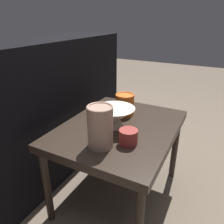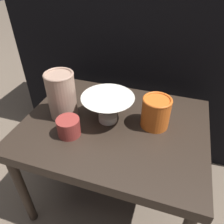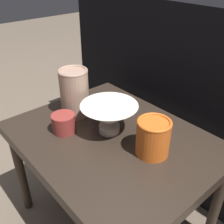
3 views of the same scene
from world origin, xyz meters
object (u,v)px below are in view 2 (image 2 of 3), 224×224
(bowl, at_px, (108,106))
(vase_textured_left, at_px, (62,95))
(vase_colorful_right, at_px, (156,112))
(cup, at_px, (69,127))

(bowl, relative_size, vase_textured_left, 1.06)
(bowl, relative_size, vase_colorful_right, 1.65)
(vase_textured_left, relative_size, cup, 2.25)
(vase_textured_left, bearing_deg, bowl, 6.84)
(cup, bearing_deg, vase_colorful_right, 27.40)
(bowl, distance_m, vase_colorful_right, 0.18)
(bowl, xyz_separation_m, vase_textured_left, (-0.18, -0.02, 0.03))
(vase_textured_left, height_order, vase_colorful_right, vase_textured_left)
(vase_colorful_right, xyz_separation_m, cup, (-0.28, -0.14, -0.03))
(vase_textured_left, height_order, cup, vase_textured_left)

